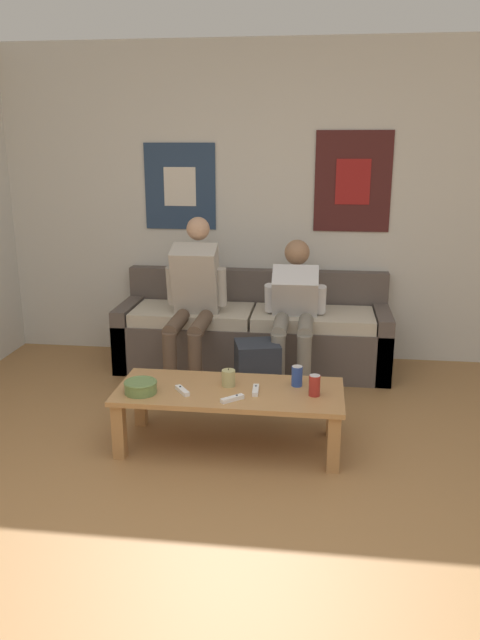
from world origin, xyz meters
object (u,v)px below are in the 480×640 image
at_px(person_seated_adult, 193,297).
at_px(coffee_table, 230,398).
at_px(game_controller_near_left, 256,390).
at_px(game_controller_near_right, 182,391).
at_px(pillar_candle, 228,378).
at_px(game_controller_far_center, 232,399).
at_px(person_seated_teen, 294,308).
at_px(backpack, 257,375).
at_px(ceramic_bowl, 141,386).
at_px(drink_can_blue, 297,376).
at_px(couch, 253,334).
at_px(drink_can_red, 314,385).

bearing_deg(person_seated_adult, coffee_table, -68.04).
xyz_separation_m(person_seated_adult, game_controller_near_left, (0.59, -1.09, -0.28)).
distance_m(game_controller_near_left, game_controller_near_right, 0.43).
bearing_deg(person_seated_adult, game_controller_near_right, -81.96).
xyz_separation_m(pillar_candle, game_controller_far_center, (0.05, -0.22, -0.04)).
relative_size(person_seated_teen, game_controller_near_left, 7.23).
distance_m(person_seated_adult, backpack, 0.81).
relative_size(coffee_table, game_controller_near_right, 9.77).
distance_m(pillar_candle, game_controller_near_left, 0.19).
height_order(person_seated_teen, pillar_candle, person_seated_teen).
bearing_deg(pillar_candle, person_seated_teen, 71.56).
bearing_deg(ceramic_bowl, drink_can_blue, 14.10).
relative_size(couch, person_seated_adult, 1.76).
height_order(pillar_candle, game_controller_near_right, pillar_candle).
xyz_separation_m(person_seated_adult, drink_can_red, (0.93, -1.09, -0.23)).
relative_size(person_seated_adult, game_controller_far_center, 9.40).
relative_size(backpack, drink_can_blue, 3.60).
height_order(person_seated_adult, person_seated_teen, person_seated_adult).
bearing_deg(person_seated_teen, drink_can_red, -81.46).
xyz_separation_m(backpack, game_controller_far_center, (-0.06, -0.81, 0.17)).
distance_m(backpack, game_controller_far_center, 0.83).
bearing_deg(pillar_candle, drink_can_blue, 7.29).
distance_m(coffee_table, drink_can_blue, 0.42).
bearing_deg(pillar_candle, game_controller_far_center, -76.25).
bearing_deg(game_controller_far_center, game_controller_near_left, 50.41).
relative_size(pillar_candle, game_controller_near_right, 0.81).
xyz_separation_m(coffee_table, person_seated_teen, (0.33, 1.09, 0.28)).
relative_size(coffee_table, backpack, 3.00).
relative_size(game_controller_near_right, game_controller_far_center, 1.05).
height_order(drink_can_blue, drink_can_red, same).
xyz_separation_m(person_seated_teen, pillar_candle, (-0.34, -1.03, -0.17)).
xyz_separation_m(drink_can_blue, drink_can_red, (0.11, -0.14, 0.00)).
bearing_deg(person_seated_adult, drink_can_red, -49.74).
relative_size(coffee_table, game_controller_near_left, 9.20).
bearing_deg(backpack, pillar_candle, -101.09).
distance_m(couch, game_controller_far_center, 1.58).
xyz_separation_m(person_seated_adult, backpack, (0.53, -0.41, -0.44)).
relative_size(coffee_table, person_seated_adult, 1.09).
relative_size(backpack, drink_can_red, 3.60).
bearing_deg(drink_can_blue, backpack, 118.12).
relative_size(person_seated_adult, drink_can_blue, 9.88).
height_order(coffee_table, game_controller_far_center, game_controller_far_center).
xyz_separation_m(ceramic_bowl, pillar_candle, (0.49, 0.17, 0.01)).
distance_m(coffee_table, person_seated_teen, 1.17).
xyz_separation_m(game_controller_near_left, game_controller_near_right, (-0.42, -0.06, 0.00)).
distance_m(person_seated_teen, game_controller_near_left, 1.14).
bearing_deg(backpack, person_seated_adult, 142.04).
height_order(person_seated_adult, game_controller_near_right, person_seated_adult).
xyz_separation_m(ceramic_bowl, game_controller_far_center, (0.55, -0.05, -0.03)).
bearing_deg(couch, drink_can_blue, -72.91).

